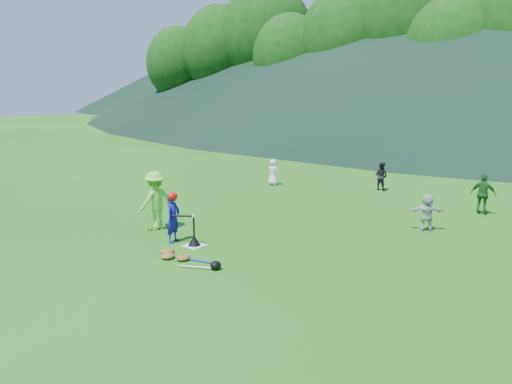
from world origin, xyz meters
TOP-DOWN VIEW (x-y plane):
  - ground at (0.00, 0.00)m, footprint 120.00×120.00m
  - home_plate at (0.00, 0.00)m, footprint 0.45×0.45m
  - baseball at (0.00, 0.00)m, footprint 0.08×0.08m
  - batter_child at (-0.63, -0.05)m, footprint 0.37×0.49m
  - adult_coach at (-1.82, 0.49)m, footprint 0.71×1.08m
  - fielder_a at (-2.83, 7.51)m, footprint 0.50×0.33m
  - fielder_b at (0.96, 9.03)m, footprint 0.56×0.46m
  - fielder_c at (4.83, 7.33)m, footprint 0.72×0.30m
  - fielder_d at (4.04, 4.58)m, footprint 0.94×0.73m
  - batting_tee at (0.00, 0.00)m, footprint 0.30×0.30m
  - batter_gear at (-0.61, -0.05)m, footprint 0.71×0.30m
  - equipment_pile at (0.50, -0.91)m, footprint 1.80×0.66m
  - outfield_fence at (0.00, 28.00)m, footprint 70.07×0.08m
  - tree_line at (0.20, 33.83)m, footprint 70.04×11.40m

SIDE VIEW (x-z plane):
  - ground at x=0.00m, z-range 0.00..0.00m
  - home_plate at x=0.00m, z-range 0.00..0.02m
  - equipment_pile at x=0.50m, z-range -0.03..0.16m
  - batting_tee at x=0.00m, z-range -0.21..0.47m
  - fielder_d at x=4.04m, z-range 0.00..0.99m
  - fielder_a at x=-2.83m, z-range 0.00..1.02m
  - fielder_b at x=0.96m, z-range 0.00..1.05m
  - batter_child at x=-0.63m, z-range 0.00..1.22m
  - fielder_c at x=4.83m, z-range 0.00..1.23m
  - outfield_fence at x=0.00m, z-range 0.03..1.36m
  - baseball at x=0.00m, z-range 0.70..0.78m
  - adult_coach at x=-1.82m, z-range 0.00..1.57m
  - batter_gear at x=-0.61m, z-range 0.81..1.39m
  - tree_line at x=0.20m, z-range 0.80..15.62m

